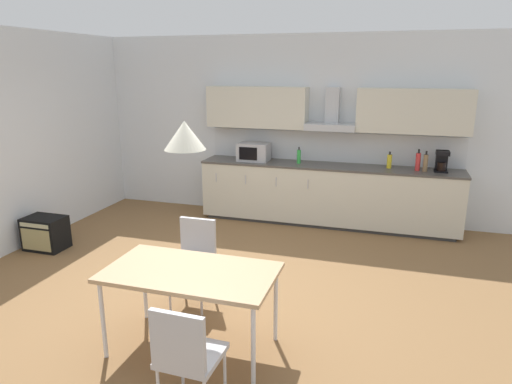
% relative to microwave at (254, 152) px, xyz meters
% --- Properties ---
extents(ground_plane, '(8.83, 8.81, 0.02)m').
position_rel_microwave_xyz_m(ground_plane, '(0.35, -2.64, -1.08)').
color(ground_plane, brown).
extents(wall_back, '(7.06, 0.10, 2.84)m').
position_rel_microwave_xyz_m(wall_back, '(0.35, 0.35, 0.36)').
color(wall_back, silver).
rests_on(wall_back, ground_plane).
extents(kitchen_counter, '(3.90, 0.62, 0.93)m').
position_rel_microwave_xyz_m(kitchen_counter, '(1.17, 0.00, -0.60)').
color(kitchen_counter, '#333333').
rests_on(kitchen_counter, ground_plane).
extents(backsplash_tile, '(3.88, 0.02, 0.46)m').
position_rel_microwave_xyz_m(backsplash_tile, '(1.17, 0.29, 0.09)').
color(backsplash_tile, silver).
rests_on(backsplash_tile, kitchen_counter).
extents(upper_wall_cabinets, '(3.88, 0.40, 0.62)m').
position_rel_microwave_xyz_m(upper_wall_cabinets, '(1.17, 0.13, 0.67)').
color(upper_wall_cabinets, beige).
extents(microwave, '(0.48, 0.35, 0.28)m').
position_rel_microwave_xyz_m(microwave, '(0.00, 0.00, 0.00)').
color(microwave, '#ADADB2').
rests_on(microwave, kitchen_counter).
extents(coffee_maker, '(0.18, 0.19, 0.30)m').
position_rel_microwave_xyz_m(coffee_maker, '(2.76, 0.03, 0.01)').
color(coffee_maker, black).
rests_on(coffee_maker, kitchen_counter).
extents(bottle_red, '(0.07, 0.07, 0.31)m').
position_rel_microwave_xyz_m(bottle_red, '(2.44, -0.00, -0.01)').
color(bottle_red, red).
rests_on(bottle_red, kitchen_counter).
extents(bottle_yellow, '(0.07, 0.07, 0.24)m').
position_rel_microwave_xyz_m(bottle_yellow, '(2.05, 0.05, -0.04)').
color(bottle_yellow, yellow).
rests_on(bottle_yellow, kitchen_counter).
extents(bottle_green, '(0.06, 0.06, 0.25)m').
position_rel_microwave_xyz_m(bottle_green, '(0.72, -0.00, -0.03)').
color(bottle_green, green).
rests_on(bottle_green, kitchen_counter).
extents(bottle_brown, '(0.06, 0.06, 0.29)m').
position_rel_microwave_xyz_m(bottle_brown, '(2.54, -0.03, -0.02)').
color(bottle_brown, brown).
rests_on(bottle_brown, kitchen_counter).
extents(dining_table, '(1.41, 0.78, 0.73)m').
position_rel_microwave_xyz_m(dining_table, '(0.57, -3.61, -0.39)').
color(dining_table, tan).
rests_on(dining_table, ground_plane).
extents(chair_near_right, '(0.41, 0.41, 0.87)m').
position_rel_microwave_xyz_m(chair_near_right, '(0.89, -4.38, -0.53)').
color(chair_near_right, '#B2B2B7').
rests_on(chair_near_right, ground_plane).
extents(chair_far_left, '(0.40, 0.40, 0.87)m').
position_rel_microwave_xyz_m(chair_far_left, '(0.25, -2.84, -0.53)').
color(chair_far_left, '#B2B2B7').
rests_on(chair_far_left, ground_plane).
extents(guitar_amp, '(0.52, 0.37, 0.44)m').
position_rel_microwave_xyz_m(guitar_amp, '(-2.25, -2.12, -0.85)').
color(guitar_amp, black).
rests_on(guitar_amp, ground_plane).
extents(pendant_lamp, '(0.32, 0.32, 0.22)m').
position_rel_microwave_xyz_m(pendant_lamp, '(0.57, -3.61, 0.78)').
color(pendant_lamp, silver).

